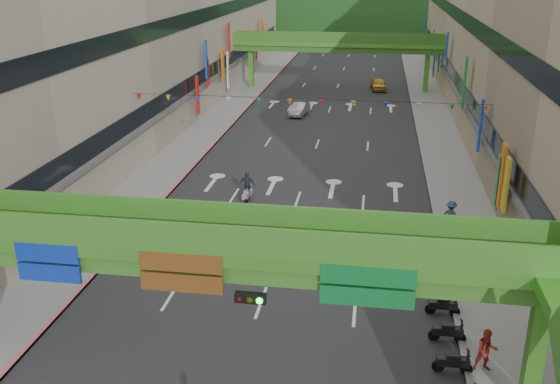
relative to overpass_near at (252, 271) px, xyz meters
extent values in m
cube|color=#28282B|center=(-0.93, 44.62, -5.20)|extent=(18.00, 140.00, 0.02)
cube|color=gray|center=(-11.93, 44.62, -5.13)|extent=(4.00, 140.00, 0.15)
cube|color=gray|center=(10.07, 44.62, -5.13)|extent=(4.00, 140.00, 0.15)
cube|color=#CC5959|center=(-10.03, 44.62, -5.12)|extent=(0.20, 140.00, 0.18)
cube|color=gray|center=(8.17, 44.62, -5.12)|extent=(0.20, 140.00, 0.18)
cube|color=#9E937F|center=(-19.93, 44.62, 4.29)|extent=(12.00, 95.00, 19.00)
cube|color=black|center=(-13.88, 44.62, -1.01)|extent=(0.08, 90.25, 1.40)
cube|color=black|center=(-13.88, 44.62, 4.99)|extent=(0.08, 90.25, 1.40)
cube|color=gray|center=(18.07, 44.62, 4.29)|extent=(12.00, 95.00, 19.00)
cube|color=black|center=(12.02, 44.62, -1.01)|extent=(0.08, 90.25, 1.40)
cube|color=black|center=(12.02, 44.62, 4.99)|extent=(0.08, 90.25, 1.40)
cube|color=#4C9E2D|center=(-0.93, 0.62, 0.54)|extent=(28.00, 2.20, 0.50)
cube|color=#387223|center=(-0.93, 0.62, -0.06)|extent=(28.00, 1.76, 0.70)
cube|color=#4C9E2D|center=(10.07, 0.62, -2.81)|extent=(0.60, 0.60, 4.80)
cube|color=#387223|center=(-0.93, -0.42, 1.34)|extent=(28.00, 0.12, 1.10)
cube|color=#387223|center=(-0.93, 1.66, 1.34)|extent=(28.00, 0.12, 1.10)
cube|color=navy|center=(-7.43, -0.46, -0.06)|extent=(2.40, 0.12, 1.50)
cube|color=#593314|center=(-2.43, -0.46, -0.06)|extent=(3.00, 0.12, 1.50)
cube|color=#0C5926|center=(4.07, -0.46, -0.06)|extent=(3.20, 0.12, 1.50)
cube|color=black|center=(0.07, -0.61, -0.71)|extent=(1.10, 0.28, 0.35)
cube|color=#4C9E2D|center=(-0.93, 59.62, 0.54)|extent=(28.00, 2.20, 0.50)
cube|color=#387223|center=(-0.93, 59.62, -0.06)|extent=(28.00, 1.76, 0.70)
cube|color=#4C9E2D|center=(-11.93, 59.62, -2.81)|extent=(0.60, 0.60, 4.80)
cube|color=#4C9E2D|center=(10.07, 59.62, -2.81)|extent=(0.60, 0.60, 4.80)
cube|color=#387223|center=(-0.93, 58.58, 1.34)|extent=(28.00, 0.12, 1.10)
cube|color=#387223|center=(-0.93, 60.66, 1.34)|extent=(28.00, 0.12, 1.10)
ellipsoid|color=#1C4419|center=(-15.93, 154.62, -5.21)|extent=(168.00, 140.00, 112.00)
ellipsoid|color=#1C4419|center=(24.07, 174.62, -5.21)|extent=(208.00, 176.00, 128.00)
cylinder|color=black|center=(-0.93, 24.62, 0.99)|extent=(26.00, 0.03, 0.03)
cone|color=red|center=(-13.43, 24.62, 0.74)|extent=(0.36, 0.36, 0.40)
cone|color=gold|center=(-11.16, 24.62, 0.74)|extent=(0.36, 0.36, 0.40)
cone|color=#193FB2|center=(-8.89, 24.62, 0.74)|extent=(0.36, 0.36, 0.40)
cone|color=silver|center=(-6.61, 24.62, 0.74)|extent=(0.36, 0.36, 0.40)
cone|color=#198C33|center=(-4.34, 24.62, 0.74)|extent=(0.36, 0.36, 0.40)
cone|color=orange|center=(-2.07, 24.62, 0.74)|extent=(0.36, 0.36, 0.40)
cone|color=red|center=(0.20, 24.62, 0.74)|extent=(0.36, 0.36, 0.40)
cone|color=gold|center=(2.48, 24.62, 0.74)|extent=(0.36, 0.36, 0.40)
cone|color=#193FB2|center=(4.75, 24.62, 0.74)|extent=(0.36, 0.36, 0.40)
cone|color=silver|center=(7.02, 24.62, 0.74)|extent=(0.36, 0.36, 0.40)
cone|color=#198C33|center=(9.29, 24.62, 0.74)|extent=(0.36, 0.36, 0.40)
cone|color=orange|center=(11.57, 24.62, 0.74)|extent=(0.36, 0.36, 0.40)
cube|color=black|center=(1.94, 14.28, -4.66)|extent=(0.55, 1.34, 0.35)
cube|color=black|center=(1.94, 14.28, -4.41)|extent=(0.38, 0.59, 0.18)
cube|color=black|center=(1.85, 14.82, -4.16)|extent=(0.55, 0.15, 0.06)
cylinder|color=black|center=(1.85, 14.82, -4.96)|extent=(0.18, 0.51, 0.50)
cylinder|color=black|center=(2.03, 13.74, -4.96)|extent=(0.18, 0.51, 0.50)
imported|color=maroon|center=(1.94, 14.28, -4.04)|extent=(0.88, 0.74, 1.64)
cube|color=#95949B|center=(-4.29, 19.67, -4.66)|extent=(0.49, 1.33, 0.35)
cube|color=#95949B|center=(-4.29, 19.67, -4.41)|extent=(0.36, 0.58, 0.18)
cube|color=#95949B|center=(-4.35, 20.21, -4.16)|extent=(0.55, 0.12, 0.06)
cylinder|color=black|center=(-4.35, 20.21, -4.96)|extent=(0.16, 0.51, 0.50)
cylinder|color=black|center=(-4.22, 19.12, -4.96)|extent=(0.16, 0.51, 0.50)
imported|color=#29303D|center=(-4.29, 19.67, -3.95)|extent=(1.10, 0.56, 1.81)
cube|color=maroon|center=(-5.30, 11.03, -4.66)|extent=(0.44, 1.32, 0.35)
cube|color=maroon|center=(-5.30, 11.03, -4.41)|extent=(0.34, 0.57, 0.18)
cube|color=maroon|center=(-5.26, 11.58, -4.16)|extent=(0.55, 0.10, 0.06)
cylinder|color=black|center=(-5.26, 11.58, -4.96)|extent=(0.14, 0.51, 0.50)
cylinder|color=black|center=(-5.34, 10.48, -4.96)|extent=(0.14, 0.51, 0.50)
imported|color=#37373E|center=(-5.30, 11.03, -4.09)|extent=(0.78, 0.54, 1.53)
cube|color=black|center=(7.60, 2.42, -4.66)|extent=(1.32, 0.41, 0.35)
cube|color=black|center=(7.60, 2.42, -4.41)|extent=(0.56, 0.33, 0.18)
cube|color=black|center=(8.15, 2.39, -4.16)|extent=(0.09, 0.55, 0.06)
cylinder|color=black|center=(8.15, 2.39, -4.96)|extent=(0.50, 0.12, 0.50)
cylinder|color=black|center=(7.05, 2.45, -4.96)|extent=(0.50, 0.12, 0.50)
cube|color=black|center=(7.60, 4.62, -4.66)|extent=(1.32, 0.41, 0.35)
cube|color=black|center=(7.60, 4.62, -4.41)|extent=(0.56, 0.33, 0.18)
cube|color=black|center=(8.15, 4.59, -4.16)|extent=(0.09, 0.55, 0.06)
cylinder|color=black|center=(8.15, 4.59, -4.96)|extent=(0.50, 0.12, 0.50)
cylinder|color=black|center=(7.05, 4.65, -4.96)|extent=(0.50, 0.12, 0.50)
cube|color=black|center=(7.60, 6.82, -4.66)|extent=(1.32, 0.41, 0.35)
cube|color=black|center=(7.60, 6.82, -4.41)|extent=(0.56, 0.33, 0.18)
cube|color=black|center=(8.15, 6.79, -4.16)|extent=(0.09, 0.55, 0.06)
cylinder|color=black|center=(8.15, 6.79, -4.96)|extent=(0.50, 0.12, 0.50)
cylinder|color=black|center=(7.05, 6.85, -4.96)|extent=(0.50, 0.12, 0.50)
cube|color=black|center=(7.60, 9.02, -4.66)|extent=(1.32, 0.41, 0.35)
cube|color=black|center=(7.60, 9.02, -4.41)|extent=(0.56, 0.33, 0.18)
cube|color=black|center=(8.15, 8.99, -4.16)|extent=(0.09, 0.55, 0.06)
cylinder|color=black|center=(8.15, 8.99, -4.96)|extent=(0.50, 0.12, 0.50)
cylinder|color=black|center=(7.05, 9.05, -4.96)|extent=(0.50, 0.12, 0.50)
imported|color=silver|center=(-3.92, 45.41, -4.55)|extent=(1.97, 4.16, 1.32)
imported|color=gold|center=(4.30, 60.70, -4.46)|extent=(2.22, 4.56, 1.50)
imported|color=#A32A24|center=(8.87, 2.62, -4.30)|extent=(0.97, 0.81, 1.82)
imported|color=#23222B|center=(8.87, 14.26, -4.34)|extent=(1.07, 0.96, 1.74)
imported|color=#30405B|center=(8.87, 16.61, -4.28)|extent=(1.01, 0.85, 1.85)
camera|label=1|loc=(3.98, -19.23, 10.29)|focal=40.00mm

